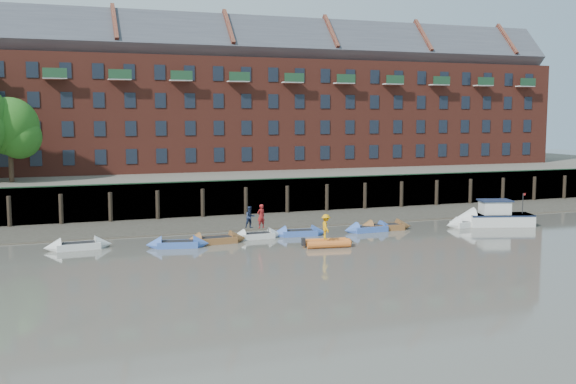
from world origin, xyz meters
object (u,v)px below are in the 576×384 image
rowboat_1 (178,244)px  person_rib_crew (326,227)px  rowboat_0 (78,246)px  rowboat_2 (215,240)px  rib_tender (329,243)px  rowboat_7 (469,223)px  motor_launch (487,217)px  rowboat_6 (384,227)px  rowboat_3 (257,236)px  person_rower_b (250,217)px  rowboat_5 (369,229)px  person_rower_a (261,216)px  rowboat_4 (299,233)px

rowboat_1 → person_rib_crew: bearing=-8.2°
rowboat_0 → rowboat_2: bearing=-10.1°
rowboat_1 → rib_tender: rowboat_1 is taller
rowboat_7 → motor_launch: motor_launch is taller
rowboat_6 → rib_tender: 8.38m
rowboat_2 → rowboat_3: (3.36, 0.91, -0.03)m
rowboat_6 → motor_launch: 9.04m
person_rib_crew → person_rower_b: bearing=50.6°
rowboat_1 → person_rib_crew: (9.78, -3.28, 1.20)m
rowboat_5 → rowboat_0: bearing=176.1°
rowboat_0 → person_rower_a: bearing=-4.7°
rowboat_5 → person_rower_b: 9.77m
rowboat_0 → rib_tender: (16.59, -4.83, 0.02)m
rowboat_7 → rowboat_3: bearing=172.7°
rowboat_5 → rowboat_1: bearing=-178.2°
rowboat_7 → motor_launch: bearing=-12.3°
rowboat_1 → person_rower_b: bearing=26.1°
rowboat_5 → person_rib_crew: (-5.61, -4.60, 1.20)m
rowboat_3 → rowboat_4: size_ratio=0.92×
rowboat_5 → rowboat_6: size_ratio=0.94×
rowboat_1 → person_rower_b: person_rower_b is taller
rowboat_3 → person_rib_crew: (3.60, -4.75, 1.22)m
rowboat_6 → rib_tender: size_ratio=1.36×
rowboat_3 → rib_tender: size_ratio=1.17×
rowboat_1 → rowboat_7: bearing=12.4°
rowboat_1 → person_rower_b: 6.10m
rowboat_0 → rowboat_6: (23.44, -0.01, 0.00)m
rowboat_1 → rowboat_7: (24.29, 0.86, 0.01)m
rowboat_1 → rowboat_3: rowboat_1 is taller
rowboat_4 → rib_tender: rowboat_4 is taller
motor_launch → rowboat_1: bearing=17.2°
rowboat_1 → motor_launch: (25.87, 0.67, 0.48)m
rowboat_6 → person_rib_crew: size_ratio=2.66×
rowboat_3 → person_rower_a: person_rower_a is taller
person_rower_b → rowboat_4: bearing=-11.7°
rowboat_2 → rowboat_4: (6.72, 0.89, -0.02)m
rowboat_0 → person_rower_b: size_ratio=2.78×
rowboat_2 → rowboat_5: bearing=0.8°
rowboat_7 → rowboat_6: bearing=169.0°
rowboat_4 → person_rower_b: 4.06m
rowboat_5 → person_rower_b: person_rower_b is taller
rowboat_1 → person_rower_a: bearing=22.3°
rowboat_1 → person_rower_b: (5.73, 1.61, 1.37)m
rowboat_0 → rowboat_5: (21.94, -0.29, -0.01)m
rowboat_2 → motor_launch: 23.06m
rowboat_5 → rowboat_6: bearing=7.3°
rowboat_0 → rib_tender: bearing=-19.9°
rowboat_4 → person_rib_crew: size_ratio=2.46×
rowboat_4 → rib_tender: size_ratio=1.26×
person_rib_crew → rowboat_0: bearing=84.3°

